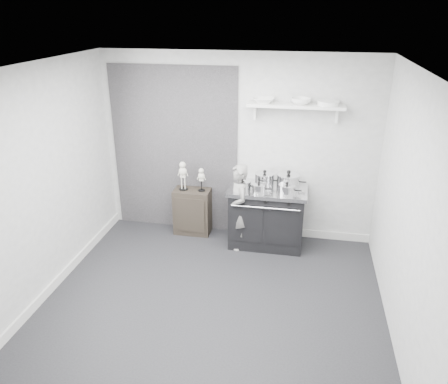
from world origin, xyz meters
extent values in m
plane|color=black|center=(0.00, 0.00, 0.00)|extent=(4.00, 4.00, 0.00)
cube|color=#A7A7A5|center=(0.00, 1.80, 1.35)|extent=(4.00, 0.02, 2.70)
cube|color=#A7A7A5|center=(0.00, -1.80, 1.35)|extent=(4.00, 0.02, 2.70)
cube|color=#A7A7A5|center=(-2.00, 0.00, 1.35)|extent=(0.02, 3.60, 2.70)
cube|color=#A7A7A5|center=(2.00, 0.00, 1.35)|extent=(0.02, 3.60, 2.70)
cube|color=silver|center=(0.00, 0.00, 2.70)|extent=(4.00, 3.60, 0.02)
cube|color=black|center=(-0.95, 1.79, 1.25)|extent=(1.90, 0.02, 2.50)
cube|color=silver|center=(1.00, 1.78, 0.06)|extent=(2.00, 0.03, 0.12)
cube|color=silver|center=(-1.98, 0.00, 0.06)|extent=(0.03, 3.60, 0.12)
cube|color=silver|center=(0.80, 1.67, 2.02)|extent=(1.30, 0.26, 0.04)
cube|color=silver|center=(0.25, 1.74, 1.90)|extent=(0.03, 0.12, 0.20)
cube|color=silver|center=(1.35, 1.74, 1.90)|extent=(0.03, 0.12, 0.20)
cube|color=black|center=(0.49, 1.48, 0.42)|extent=(1.04, 0.62, 0.83)
cube|color=silver|center=(0.49, 1.48, 0.86)|extent=(1.10, 0.66, 0.05)
cube|color=black|center=(0.24, 1.17, 0.44)|extent=(0.44, 0.02, 0.54)
cube|color=black|center=(0.74, 1.17, 0.44)|extent=(0.44, 0.02, 0.54)
cylinder|color=silver|center=(0.49, 1.14, 0.73)|extent=(0.93, 0.02, 0.02)
cylinder|color=black|center=(0.18, 1.15, 0.81)|extent=(0.04, 0.03, 0.04)
cylinder|color=black|center=(0.49, 1.15, 0.81)|extent=(0.04, 0.03, 0.04)
cylinder|color=black|center=(0.80, 1.15, 0.81)|extent=(0.04, 0.03, 0.04)
cube|color=black|center=(-0.65, 1.61, 0.35)|extent=(0.54, 0.32, 0.71)
imported|color=slate|center=(0.10, 1.30, 0.63)|extent=(0.47, 0.55, 1.26)
cylinder|color=silver|center=(0.15, 1.35, 0.94)|extent=(0.24, 0.24, 0.12)
cylinder|color=silver|center=(0.15, 1.35, 1.01)|extent=(0.25, 0.25, 0.02)
sphere|color=black|center=(0.15, 1.35, 1.04)|extent=(0.04, 0.04, 0.04)
cylinder|color=black|center=(0.30, 1.35, 0.94)|extent=(0.10, 0.02, 0.02)
cylinder|color=silver|center=(0.43, 1.57, 0.97)|extent=(0.27, 0.27, 0.17)
cylinder|color=silver|center=(0.43, 1.57, 1.06)|extent=(0.28, 0.28, 0.02)
sphere|color=black|center=(0.43, 1.57, 1.09)|extent=(0.05, 0.05, 0.05)
cylinder|color=black|center=(0.61, 1.57, 0.97)|extent=(0.10, 0.02, 0.02)
cylinder|color=silver|center=(0.77, 1.57, 0.97)|extent=(0.32, 0.32, 0.18)
cylinder|color=silver|center=(0.77, 1.57, 1.07)|extent=(0.33, 0.33, 0.02)
sphere|color=black|center=(0.77, 1.57, 1.11)|extent=(0.06, 0.06, 0.06)
cylinder|color=black|center=(0.97, 1.57, 0.97)|extent=(0.10, 0.02, 0.02)
cylinder|color=silver|center=(0.76, 1.32, 0.94)|extent=(0.22, 0.22, 0.12)
cylinder|color=silver|center=(0.76, 1.32, 1.01)|extent=(0.23, 0.23, 0.02)
sphere|color=black|center=(0.76, 1.32, 1.04)|extent=(0.04, 0.04, 0.04)
cylinder|color=black|center=(0.91, 1.32, 0.94)|extent=(0.10, 0.02, 0.02)
cylinder|color=silver|center=(0.38, 1.32, 0.93)|extent=(0.19, 0.19, 0.10)
cylinder|color=silver|center=(0.38, 1.32, 0.99)|extent=(0.20, 0.20, 0.02)
sphere|color=black|center=(0.38, 1.32, 1.02)|extent=(0.04, 0.04, 0.04)
cylinder|color=black|center=(0.52, 1.32, 0.93)|extent=(0.10, 0.02, 0.02)
imported|color=white|center=(0.37, 1.67, 2.08)|extent=(0.29, 0.29, 0.07)
imported|color=white|center=(0.87, 1.67, 2.08)|extent=(0.26, 0.26, 0.08)
cylinder|color=white|center=(1.22, 1.67, 2.07)|extent=(0.28, 0.28, 0.06)
camera|label=1|loc=(0.93, -4.22, 3.24)|focal=35.00mm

